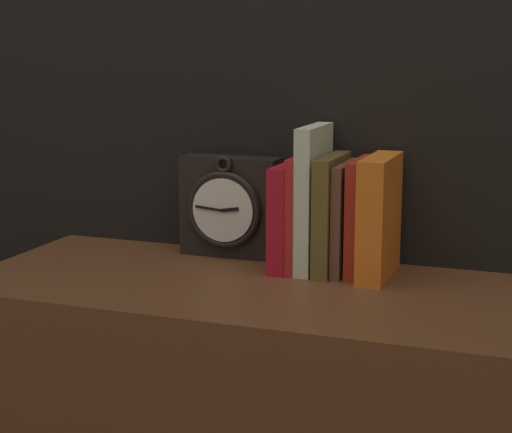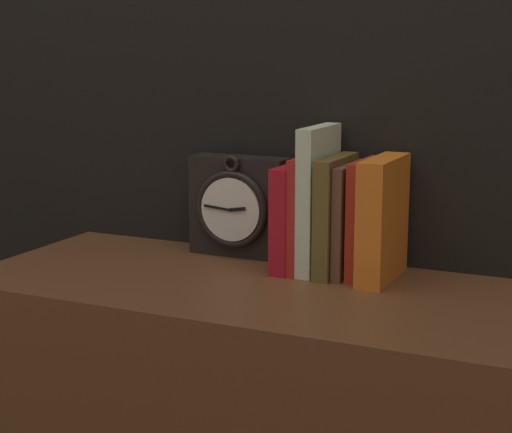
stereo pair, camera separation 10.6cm
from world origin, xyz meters
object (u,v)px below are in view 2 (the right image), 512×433
book_slot1_red (306,213)px  book_slot3_brown (336,215)px  book_slot2_cream (318,199)px  clock (239,206)px  book_slot5_red (364,218)px  book_slot4_brown (350,219)px  book_slot0_red (294,216)px  book_slot6_orange (383,219)px

book_slot1_red → book_slot3_brown: bearing=-2.5°
book_slot2_cream → clock: bearing=167.5°
clock → book_slot5_red: size_ratio=0.97×
book_slot3_brown → book_slot4_brown: size_ratio=1.06×
book_slot0_red → book_slot3_brown: (0.07, -0.00, 0.01)m
book_slot0_red → book_slot6_orange: size_ratio=0.89×
book_slot3_brown → book_slot6_orange: bearing=-3.8°
book_slot5_red → book_slot6_orange: (0.03, -0.01, 0.00)m
book_slot3_brown → book_slot1_red: bearing=177.5°
clock → book_slot4_brown: 0.22m
book_slot1_red → book_slot2_cream: book_slot2_cream is taller
book_slot2_cream → book_slot6_orange: book_slot2_cream is taller
book_slot0_red → book_slot1_red: 0.02m
book_slot0_red → book_slot1_red: (0.02, 0.00, 0.01)m
clock → book_slot2_cream: size_ratio=0.76×
clock → book_slot4_brown: clock is taller
book_slot4_brown → book_slot6_orange: size_ratio=0.93×
book_slot3_brown → book_slot5_red: bearing=8.5°
clock → book_slot2_cream: 0.17m
clock → book_slot0_red: 0.12m
book_slot6_orange → book_slot2_cream: bearing=175.8°
clock → book_slot3_brown: bearing=-11.4°
book_slot3_brown → book_slot6_orange: size_ratio=0.98×
book_slot4_brown → book_slot0_red: bearing=-178.0°
book_slot5_red → book_slot6_orange: size_ratio=0.96×
book_slot4_brown → book_slot5_red: (0.02, 0.00, 0.00)m
book_slot2_cream → book_slot5_red: (0.08, 0.00, -0.03)m
book_slot6_orange → clock: bearing=170.8°
book_slot1_red → book_slot3_brown: (0.05, -0.00, 0.00)m
book_slot0_red → book_slot2_cream: (0.04, 0.00, 0.03)m
book_slot2_cream → book_slot3_brown: 0.04m
book_slot1_red → book_slot3_brown: book_slot3_brown is taller
book_slot1_red → book_slot2_cream: bearing=2.0°
book_slot3_brown → clock: bearing=168.6°
clock → book_slot6_orange: bearing=-9.2°
book_slot4_brown → book_slot5_red: book_slot5_red is taller
book_slot4_brown → book_slot3_brown: bearing=-169.5°
book_slot0_red → book_slot4_brown: bearing=2.0°
book_slot0_red → book_slot2_cream: 0.05m
clock → book_slot6_orange: size_ratio=0.93×
book_slot2_cream → book_slot3_brown: bearing=-5.4°
book_slot0_red → clock: bearing=162.3°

